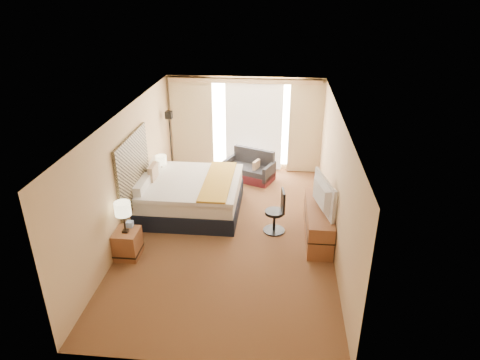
# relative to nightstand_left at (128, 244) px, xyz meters

# --- Properties ---
(floor) EXTENTS (4.20, 7.00, 0.02)m
(floor) POSITION_rel_nightstand_left_xyz_m (1.87, 1.05, -0.28)
(floor) COLOR #582419
(floor) RESTS_ON ground
(ceiling) EXTENTS (4.20, 7.00, 0.02)m
(ceiling) POSITION_rel_nightstand_left_xyz_m (1.87, 1.05, 2.33)
(ceiling) COLOR white
(ceiling) RESTS_ON wall_back
(wall_back) EXTENTS (4.20, 0.02, 2.60)m
(wall_back) POSITION_rel_nightstand_left_xyz_m (1.87, 4.55, 1.02)
(wall_back) COLOR tan
(wall_back) RESTS_ON ground
(wall_front) EXTENTS (4.20, 0.02, 2.60)m
(wall_front) POSITION_rel_nightstand_left_xyz_m (1.87, -2.45, 1.02)
(wall_front) COLOR tan
(wall_front) RESTS_ON ground
(wall_left) EXTENTS (0.02, 7.00, 2.60)m
(wall_left) POSITION_rel_nightstand_left_xyz_m (-0.23, 1.05, 1.02)
(wall_left) COLOR tan
(wall_left) RESTS_ON ground
(wall_right) EXTENTS (0.02, 7.00, 2.60)m
(wall_right) POSITION_rel_nightstand_left_xyz_m (3.97, 1.05, 1.02)
(wall_right) COLOR tan
(wall_right) RESTS_ON ground
(headboard) EXTENTS (0.06, 1.85, 1.50)m
(headboard) POSITION_rel_nightstand_left_xyz_m (-0.19, 1.25, 1.01)
(headboard) COLOR black
(headboard) RESTS_ON wall_left
(nightstand_left) EXTENTS (0.45, 0.52, 0.55)m
(nightstand_left) POSITION_rel_nightstand_left_xyz_m (0.00, 0.00, 0.00)
(nightstand_left) COLOR brown
(nightstand_left) RESTS_ON floor
(nightstand_right) EXTENTS (0.45, 0.52, 0.55)m
(nightstand_right) POSITION_rel_nightstand_left_xyz_m (0.00, 2.50, 0.00)
(nightstand_right) COLOR brown
(nightstand_right) RESTS_ON floor
(media_dresser) EXTENTS (0.50, 1.80, 0.70)m
(media_dresser) POSITION_rel_nightstand_left_xyz_m (3.70, 1.05, 0.07)
(media_dresser) COLOR brown
(media_dresser) RESTS_ON floor
(window) EXTENTS (2.30, 0.02, 2.30)m
(window) POSITION_rel_nightstand_left_xyz_m (2.12, 4.52, 1.04)
(window) COLOR white
(window) RESTS_ON wall_back
(curtains) EXTENTS (4.12, 0.19, 2.56)m
(curtains) POSITION_rel_nightstand_left_xyz_m (1.87, 4.44, 1.13)
(curtains) COLOR beige
(curtains) RESTS_ON floor
(bed) EXTENTS (2.31, 2.11, 1.12)m
(bed) POSITION_rel_nightstand_left_xyz_m (0.81, 1.90, 0.14)
(bed) COLOR black
(bed) RESTS_ON floor
(loveseat) EXTENTS (1.44, 1.12, 0.79)m
(loveseat) POSITION_rel_nightstand_left_xyz_m (2.08, 3.80, -0.01)
(loveseat) COLOR #55181F
(loveseat) RESTS_ON floor
(floor_lamp) EXTENTS (0.23, 0.23, 1.84)m
(floor_lamp) POSITION_rel_nightstand_left_xyz_m (-0.03, 3.74, 1.02)
(floor_lamp) COLOR black
(floor_lamp) RESTS_ON floor
(desk_chair) EXTENTS (0.46, 0.46, 0.96)m
(desk_chair) POSITION_rel_nightstand_left_xyz_m (2.85, 1.19, 0.15)
(desk_chair) COLOR black
(desk_chair) RESTS_ON floor
(lamp_left) EXTENTS (0.30, 0.30, 0.64)m
(lamp_left) POSITION_rel_nightstand_left_xyz_m (0.00, -0.02, 0.77)
(lamp_left) COLOR black
(lamp_left) RESTS_ON nightstand_left
(lamp_right) EXTENTS (0.25, 0.25, 0.53)m
(lamp_right) POSITION_rel_nightstand_left_xyz_m (0.02, 2.56, 0.69)
(lamp_right) COLOR black
(lamp_right) RESTS_ON nightstand_right
(tissue_box) EXTENTS (0.12, 0.12, 0.11)m
(tissue_box) POSITION_rel_nightstand_left_xyz_m (0.02, 0.18, 0.33)
(tissue_box) COLOR #8097C6
(tissue_box) RESTS_ON nightstand_left
(telephone) EXTENTS (0.16, 0.13, 0.06)m
(telephone) POSITION_rel_nightstand_left_xyz_m (0.08, 2.52, 0.31)
(telephone) COLOR black
(telephone) RESTS_ON nightstand_right
(television) EXTENTS (0.43, 1.19, 0.68)m
(television) POSITION_rel_nightstand_left_xyz_m (3.65, 0.94, 0.77)
(television) COLOR black
(television) RESTS_ON media_dresser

